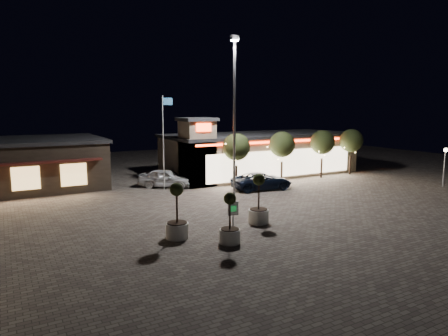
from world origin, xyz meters
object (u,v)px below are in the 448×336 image
planter_left (177,221)px  valet_sign (233,211)px  white_sedan (166,178)px  pickup_truck (262,181)px  planter_mid (230,228)px

planter_left → valet_sign: 3.15m
white_sedan → planter_left: planter_left is taller
pickup_truck → planter_mid: 14.13m
planter_mid → pickup_truck: bearing=48.7°
planter_mid → valet_sign: planter_mid is taller
pickup_truck → valet_sign: size_ratio=2.89×
planter_left → pickup_truck: bearing=36.8°
planter_left → white_sedan: bearing=71.4°
pickup_truck → planter_mid: size_ratio=1.96×
valet_sign → white_sedan: bearing=84.0°
pickup_truck → valet_sign: 12.55m
white_sedan → pickup_truck: bearing=-88.4°
planter_mid → valet_sign: bearing=53.4°
planter_left → planter_mid: bearing=-45.2°
white_sedan → planter_mid: 15.76m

